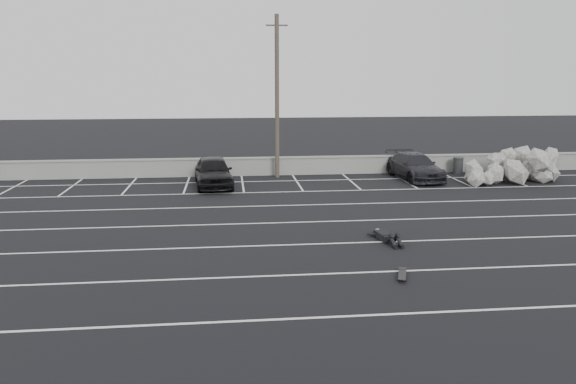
{
  "coord_description": "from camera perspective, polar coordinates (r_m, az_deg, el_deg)",
  "views": [
    {
      "loc": [
        -2.74,
        -18.51,
        5.74
      ],
      "look_at": [
        -0.3,
        4.18,
        1.0
      ],
      "focal_mm": 35.0,
      "sensor_mm": 36.0,
      "label": 1
    }
  ],
  "objects": [
    {
      "name": "utility_pole",
      "position": [
        31.86,
        -1.12,
        9.64
      ],
      "size": [
        1.21,
        0.24,
        9.04
      ],
      "color": "#4C4238",
      "rests_on": "ground"
    },
    {
      "name": "car_right",
      "position": [
        32.51,
        12.76,
        2.55
      ],
      "size": [
        2.46,
        5.09,
        1.43
      ],
      "primitive_type": "imported",
      "rotation": [
        0.0,
        0.0,
        0.09
      ],
      "color": "black",
      "rests_on": "ground"
    },
    {
      "name": "stall_lines",
      "position": [
        23.78,
        0.47,
        -2.23
      ],
      "size": [
        36.0,
        20.05,
        0.01
      ],
      "color": "silver",
      "rests_on": "ground"
    },
    {
      "name": "skateboard",
      "position": [
        16.74,
        11.53,
        -8.26
      ],
      "size": [
        0.49,
        0.89,
        0.1
      ],
      "rotation": [
        0.0,
        0.0,
        -0.33
      ],
      "color": "black",
      "rests_on": "ground"
    },
    {
      "name": "trash_bin",
      "position": [
        34.87,
        16.89,
        2.58
      ],
      "size": [
        0.75,
        0.75,
        0.98
      ],
      "rotation": [
        0.0,
        0.0,
        -0.18
      ],
      "color": "#29292C",
      "rests_on": "ground"
    },
    {
      "name": "car_left",
      "position": [
        29.81,
        -7.6,
        2.08
      ],
      "size": [
        2.27,
        4.8,
        1.58
      ],
      "primitive_type": "imported",
      "rotation": [
        0.0,
        0.0,
        0.09
      ],
      "color": "black",
      "rests_on": "ground"
    },
    {
      "name": "ground",
      "position": [
        19.57,
        2.2,
        -5.33
      ],
      "size": [
        120.0,
        120.0,
        0.0
      ],
      "primitive_type": "plane",
      "color": "black",
      "rests_on": "ground"
    },
    {
      "name": "seawall",
      "position": [
        33.04,
        -1.3,
        2.69
      ],
      "size": [
        50.0,
        0.45,
        1.06
      ],
      "color": "gray",
      "rests_on": "ground"
    },
    {
      "name": "person",
      "position": [
        20.4,
        9.7,
        -4.06
      ],
      "size": [
        1.72,
        2.75,
        0.49
      ],
      "primitive_type": null,
      "rotation": [
        0.0,
        0.0,
        0.16
      ],
      "color": "black",
      "rests_on": "ground"
    },
    {
      "name": "riprap_pile",
      "position": [
        33.34,
        22.22,
        1.83
      ],
      "size": [
        6.28,
        3.28,
        1.3
      ],
      "color": "#A7A59C",
      "rests_on": "ground"
    }
  ]
}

